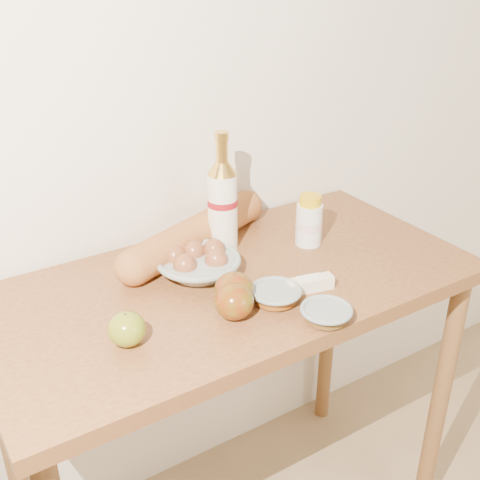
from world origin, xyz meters
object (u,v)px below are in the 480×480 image
at_px(table, 234,321).
at_px(bourbon_bottle, 223,203).
at_px(cream_bottle, 309,222).
at_px(baguette, 196,234).
at_px(egg_bowl, 198,263).

bearing_deg(table, bourbon_bottle, 67.59).
relative_size(cream_bottle, baguette, 0.26).
height_order(table, egg_bowl, egg_bowl).
height_order(bourbon_bottle, baguette, bourbon_bottle).
distance_m(table, cream_bottle, 0.34).
xyz_separation_m(bourbon_bottle, egg_bowl, (-0.12, -0.09, -0.10)).
bearing_deg(bourbon_bottle, table, -107.74).
distance_m(table, egg_bowl, 0.18).
bearing_deg(table, cream_bottle, 11.20).
xyz_separation_m(table, egg_bowl, (-0.06, 0.07, 0.15)).
relative_size(egg_bowl, baguette, 0.46).
xyz_separation_m(cream_bottle, egg_bowl, (-0.33, 0.02, -0.03)).
height_order(table, bourbon_bottle, bourbon_bottle).
bearing_deg(baguette, bourbon_bottle, -45.75).
bearing_deg(cream_bottle, baguette, 168.48).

